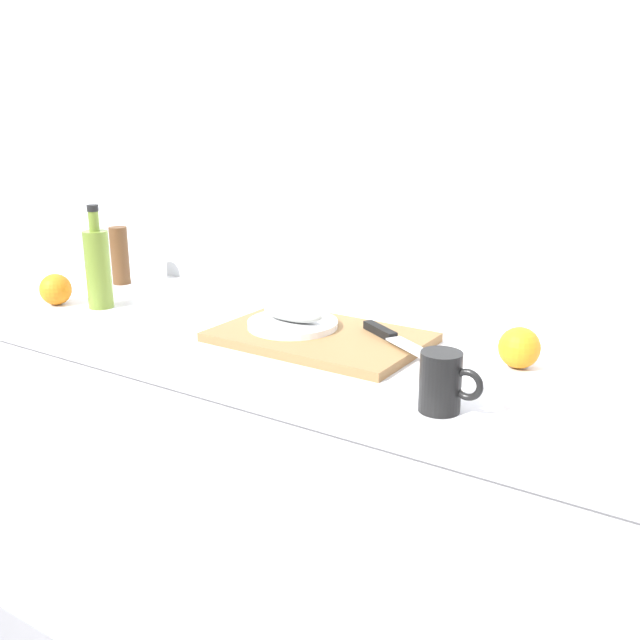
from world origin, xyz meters
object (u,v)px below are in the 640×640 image
olive_oil_bottle (98,267)px  pepper_mill (120,256)px  cutting_board (320,337)px  white_plate (293,324)px  fish_fillet (293,313)px  orange_0 (519,348)px  chef_knife (393,337)px  coffee_mug_1 (442,382)px

olive_oil_bottle → pepper_mill: (-0.16, 0.21, -0.02)m
cutting_board → pepper_mill: bearing=170.3°
white_plate → pepper_mill: bearing=169.5°
cutting_board → fish_fillet: (-0.08, 0.00, 0.04)m
olive_oil_bottle → orange_0: olive_oil_bottle is taller
white_plate → orange_0: bearing=8.7°
cutting_board → white_plate: size_ratio=2.22×
orange_0 → pepper_mill: size_ratio=0.50×
chef_knife → pepper_mill: pepper_mill is taller
white_plate → chef_knife: chef_knife is taller
chef_knife → orange_0: (0.26, 0.04, 0.01)m
chef_knife → coffee_mug_1: 0.32m
olive_oil_bottle → coffee_mug_1: 1.02m
fish_fillet → orange_0: (0.50, 0.08, -0.01)m
cutting_board → orange_0: 0.43m
olive_oil_bottle → orange_0: 1.07m
cutting_board → white_plate: bearing=177.5°
white_plate → fish_fillet: (0.00, -0.00, 0.03)m
pepper_mill → fish_fillet: bearing=-10.5°
coffee_mug_1 → white_plate: bearing=155.7°
white_plate → orange_0: size_ratio=2.47×
orange_0 → chef_knife: bearing=-170.5°
white_plate → olive_oil_bottle: olive_oil_bottle is taller
cutting_board → olive_oil_bottle: (-0.63, -0.07, 0.10)m
white_plate → fish_fillet: bearing=-90.0°
cutting_board → orange_0: (0.42, 0.08, 0.03)m
white_plate → coffee_mug_1: 0.50m
coffee_mug_1 → orange_0: bearing=81.3°
coffee_mug_1 → orange_0: 0.28m
white_plate → pepper_mill: 0.73m
chef_knife → pepper_mill: 0.96m
fish_fillet → pepper_mill: (-0.71, 0.13, 0.03)m
coffee_mug_1 → chef_knife: bearing=132.2°
fish_fillet → pepper_mill: pepper_mill is taller
chef_knife → olive_oil_bottle: (-0.79, -0.11, 0.08)m
fish_fillet → coffee_mug_1: size_ratio=1.38×
olive_oil_bottle → coffee_mug_1: size_ratio=2.37×
fish_fillet → coffee_mug_1: (0.45, -0.21, 0.00)m
cutting_board → orange_0: bearing=10.7°
coffee_mug_1 → pepper_mill: bearing=163.9°
chef_knife → olive_oil_bottle: olive_oil_bottle is taller
fish_fillet → orange_0: size_ratio=1.85×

